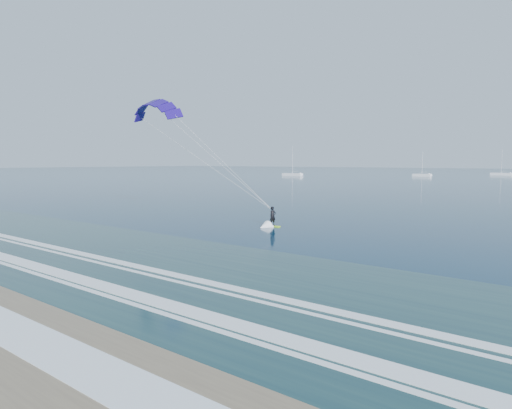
{
  "coord_description": "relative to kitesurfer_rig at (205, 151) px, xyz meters",
  "views": [
    {
      "loc": [
        25.01,
        -8.22,
        6.72
      ],
      "look_at": [
        -0.95,
        24.74,
        2.72
      ],
      "focal_mm": 32.0,
      "sensor_mm": 36.0,
      "label": 1
    }
  ],
  "objects": [
    {
      "name": "kitesurfer_rig",
      "position": [
        0.0,
        0.0,
        0.0
      ],
      "size": [
        20.85,
        5.28,
        14.99
      ],
      "color": "#9ADF1A",
      "rests_on": "ground"
    },
    {
      "name": "sailboat_0",
      "position": [
        -80.57,
        138.25,
        -7.17
      ],
      "size": [
        10.1,
        2.4,
        13.54
      ],
      "color": "white",
      "rests_on": "ground"
    },
    {
      "name": "sailboat_1",
      "position": [
        -30.96,
        165.61,
        -7.19
      ],
      "size": [
        7.78,
        2.4,
        10.81
      ],
      "color": "white",
      "rests_on": "ground"
    },
    {
      "name": "sailboat_2",
      "position": [
        -7.11,
        206.17,
        -7.18
      ],
      "size": [
        9.18,
        2.4,
        12.32
      ],
      "color": "white",
      "rests_on": "ground"
    }
  ]
}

